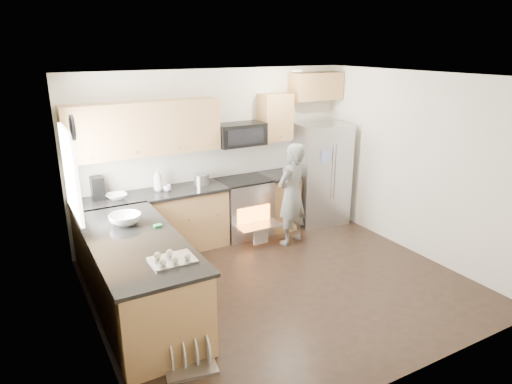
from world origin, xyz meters
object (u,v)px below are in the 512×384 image
stove_range (244,194)px  person (292,194)px  dish_rack (190,359)px  refrigerator (321,174)px

stove_range → person: size_ratio=1.14×
person → dish_rack: bearing=19.8°
stove_range → refrigerator: (1.42, -0.12, 0.17)m
stove_range → dish_rack: stove_range is taller
refrigerator → dish_rack: (-3.37, -2.47, -0.77)m
refrigerator → dish_rack: refrigerator is taller
stove_range → refrigerator: 1.44m
stove_range → person: bearing=-53.6°
refrigerator → dish_rack: bearing=-133.7°
person → refrigerator: bearing=-169.7°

